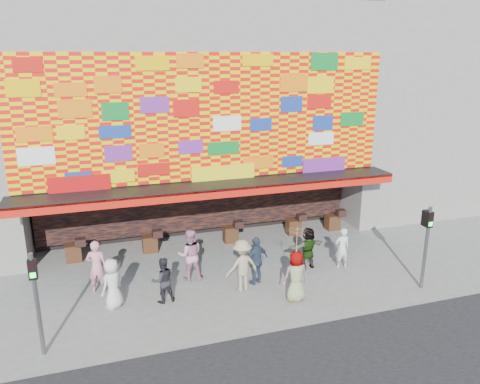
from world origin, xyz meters
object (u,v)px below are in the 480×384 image
(ped_d, at_px, (242,266))
(ped_i, at_px, (190,255))
(ped_f, at_px, (308,248))
(ped_c, at_px, (163,280))
(ped_h, at_px, (342,248))
(signal_right, at_px, (427,239))
(parasol, at_px, (297,241))
(ped_e, at_px, (256,261))
(ped_b, at_px, (97,267))
(ped_g, at_px, (296,276))
(ped_a, at_px, (113,284))
(signal_left, at_px, (36,293))

(ped_d, xyz_separation_m, ped_i, (-1.53, 1.38, 0.03))
(ped_f, xyz_separation_m, ped_i, (-4.47, 0.47, 0.13))
(ped_c, xyz_separation_m, ped_h, (6.95, 0.51, 0.02))
(signal_right, relative_size, parasol, 1.63)
(signal_right, bearing_deg, ped_i, 157.49)
(ped_e, relative_size, ped_f, 1.08)
(ped_b, height_order, ped_g, ped_b)
(ped_c, height_order, ped_g, ped_g)
(signal_right, relative_size, ped_a, 1.78)
(ped_h, relative_size, parasol, 0.87)
(signal_left, height_order, parasol, signal_left)
(ped_a, xyz_separation_m, ped_h, (8.54, 0.38, -0.04))
(ped_b, bearing_deg, ped_d, 175.34)
(signal_left, xyz_separation_m, ped_i, (4.79, 3.16, -0.90))
(signal_right, relative_size, ped_b, 1.58)
(signal_right, xyz_separation_m, ped_e, (-5.44, 2.10, -0.97))
(signal_left, height_order, ped_i, signal_left)
(ped_b, relative_size, ped_h, 1.18)
(ped_c, bearing_deg, ped_d, 170.58)
(ped_b, distance_m, ped_d, 4.97)
(ped_a, distance_m, ped_h, 8.55)
(ped_a, xyz_separation_m, ped_g, (5.80, -1.39, 0.03))
(ped_a, distance_m, parasol, 6.10)
(ped_h, bearing_deg, signal_right, 132.34)
(ped_c, bearing_deg, ped_g, 154.96)
(ped_h, bearing_deg, ped_a, 6.31)
(ped_e, distance_m, ped_f, 2.37)
(ped_d, distance_m, parasol, 2.27)
(ped_c, bearing_deg, ped_e, 176.15)
(parasol, bearing_deg, ped_h, 32.85)
(signal_left, xyz_separation_m, signal_right, (12.40, 0.00, 0.00))
(ped_a, distance_m, ped_i, 3.04)
(ped_b, xyz_separation_m, ped_f, (7.71, -0.50, -0.13))
(ped_f, bearing_deg, ped_e, 5.26)
(ped_h, bearing_deg, ped_d, 11.32)
(ped_a, bearing_deg, parasol, 124.78)
(ped_d, relative_size, ped_e, 1.05)
(signal_right, bearing_deg, ped_a, 169.33)
(ped_d, bearing_deg, ped_h, 176.09)
(ped_g, bearing_deg, ped_a, -12.17)
(signal_left, height_order, ped_a, signal_left)
(ped_g, height_order, parasol, parasol)
(ped_h, distance_m, ped_i, 5.81)
(signal_right, height_order, parasol, signal_right)
(parasol, bearing_deg, ped_a, 166.51)
(ped_e, xyz_separation_m, ped_g, (0.84, -1.53, -0.01))
(ped_a, relative_size, ped_f, 1.02)
(ped_h, bearing_deg, ped_g, 36.63)
(ped_h, bearing_deg, ped_i, -4.32)
(parasol, bearing_deg, ped_e, 118.72)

